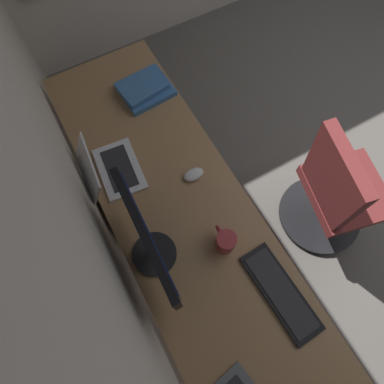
{
  "coord_description": "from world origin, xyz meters",
  "views": [
    {
      "loc": [
        -0.19,
        2.25,
        2.16
      ],
      "look_at": [
        0.25,
        2.01,
        0.95
      ],
      "focal_mm": 29.79,
      "sensor_mm": 36.0,
      "label": 1
    }
  ],
  "objects_px": {
    "book_stack_near": "(144,88)",
    "office_chair": "(334,195)",
    "drawer_pedestal": "(159,199)",
    "coffee_mug": "(225,241)",
    "mouse_main": "(194,174)",
    "laptop_left": "(107,169)",
    "monitor_primary": "(149,242)",
    "keyboard_main": "(281,292)"
  },
  "relations": [
    {
      "from": "book_stack_near",
      "to": "office_chair",
      "type": "relative_size",
      "value": 0.3
    },
    {
      "from": "drawer_pedestal",
      "to": "coffee_mug",
      "type": "xyz_separation_m",
      "value": [
        -0.49,
        -0.12,
        0.44
      ]
    },
    {
      "from": "drawer_pedestal",
      "to": "mouse_main",
      "type": "relative_size",
      "value": 6.68
    },
    {
      "from": "laptop_left",
      "to": "coffee_mug",
      "type": "xyz_separation_m",
      "value": [
        -0.58,
        -0.31,
        0.01
      ]
    },
    {
      "from": "coffee_mug",
      "to": "drawer_pedestal",
      "type": "bearing_deg",
      "value": 14.21
    },
    {
      "from": "mouse_main",
      "to": "book_stack_near",
      "type": "distance_m",
      "value": 0.58
    },
    {
      "from": "mouse_main",
      "to": "coffee_mug",
      "type": "bearing_deg",
      "value": 172.98
    },
    {
      "from": "monitor_primary",
      "to": "coffee_mug",
      "type": "distance_m",
      "value": 0.36
    },
    {
      "from": "monitor_primary",
      "to": "keyboard_main",
      "type": "distance_m",
      "value": 0.61
    },
    {
      "from": "keyboard_main",
      "to": "office_chair",
      "type": "bearing_deg",
      "value": -67.29
    },
    {
      "from": "book_stack_near",
      "to": "laptop_left",
      "type": "bearing_deg",
      "value": 134.5
    },
    {
      "from": "office_chair",
      "to": "laptop_left",
      "type": "bearing_deg",
      "value": 60.66
    },
    {
      "from": "mouse_main",
      "to": "coffee_mug",
      "type": "xyz_separation_m",
      "value": [
        -0.37,
        0.05,
        0.04
      ]
    },
    {
      "from": "coffee_mug",
      "to": "office_chair",
      "type": "bearing_deg",
      "value": -91.53
    },
    {
      "from": "coffee_mug",
      "to": "monitor_primary",
      "type": "bearing_deg",
      "value": 68.89
    },
    {
      "from": "keyboard_main",
      "to": "mouse_main",
      "type": "xyz_separation_m",
      "value": [
        0.66,
        0.06,
        0.01
      ]
    },
    {
      "from": "laptop_left",
      "to": "book_stack_near",
      "type": "distance_m",
      "value": 0.53
    },
    {
      "from": "monitor_primary",
      "to": "office_chair",
      "type": "bearing_deg",
      "value": -97.25
    },
    {
      "from": "monitor_primary",
      "to": "office_chair",
      "type": "distance_m",
      "value": 1.17
    },
    {
      "from": "drawer_pedestal",
      "to": "mouse_main",
      "type": "xyz_separation_m",
      "value": [
        -0.12,
        -0.17,
        0.4
      ]
    },
    {
      "from": "keyboard_main",
      "to": "coffee_mug",
      "type": "relative_size",
      "value": 3.31
    },
    {
      "from": "drawer_pedestal",
      "to": "book_stack_near",
      "type": "relative_size",
      "value": 2.39
    },
    {
      "from": "drawer_pedestal",
      "to": "monitor_primary",
      "type": "relative_size",
      "value": 1.31
    },
    {
      "from": "drawer_pedestal",
      "to": "office_chair",
      "type": "xyz_separation_m",
      "value": [
        -0.51,
        -0.88,
        0.11
      ]
    },
    {
      "from": "book_stack_near",
      "to": "office_chair",
      "type": "height_order",
      "value": "office_chair"
    },
    {
      "from": "keyboard_main",
      "to": "mouse_main",
      "type": "relative_size",
      "value": 4.09
    },
    {
      "from": "book_stack_near",
      "to": "mouse_main",
      "type": "bearing_deg",
      "value": 178.53
    },
    {
      "from": "laptop_left",
      "to": "mouse_main",
      "type": "distance_m",
      "value": 0.42
    },
    {
      "from": "drawer_pedestal",
      "to": "monitor_primary",
      "type": "bearing_deg",
      "value": 155.78
    },
    {
      "from": "coffee_mug",
      "to": "office_chair",
      "type": "distance_m",
      "value": 0.83
    },
    {
      "from": "keyboard_main",
      "to": "coffee_mug",
      "type": "height_order",
      "value": "coffee_mug"
    },
    {
      "from": "drawer_pedestal",
      "to": "keyboard_main",
      "type": "xyz_separation_m",
      "value": [
        -0.79,
        -0.22,
        0.39
      ]
    },
    {
      "from": "drawer_pedestal",
      "to": "book_stack_near",
      "type": "distance_m",
      "value": 0.64
    },
    {
      "from": "laptop_left",
      "to": "drawer_pedestal",
      "type": "bearing_deg",
      "value": -115.57
    },
    {
      "from": "mouse_main",
      "to": "coffee_mug",
      "type": "distance_m",
      "value": 0.37
    },
    {
      "from": "drawer_pedestal",
      "to": "monitor_primary",
      "type": "xyz_separation_m",
      "value": [
        -0.38,
        0.17,
        0.61
      ]
    },
    {
      "from": "mouse_main",
      "to": "coffee_mug",
      "type": "height_order",
      "value": "coffee_mug"
    },
    {
      "from": "keyboard_main",
      "to": "coffee_mug",
      "type": "bearing_deg",
      "value": 18.76
    },
    {
      "from": "drawer_pedestal",
      "to": "keyboard_main",
      "type": "relative_size",
      "value": 1.63
    },
    {
      "from": "laptop_left",
      "to": "coffee_mug",
      "type": "height_order",
      "value": "laptop_left"
    },
    {
      "from": "coffee_mug",
      "to": "office_chair",
      "type": "xyz_separation_m",
      "value": [
        -0.02,
        -0.76,
        -0.33
      ]
    },
    {
      "from": "monitor_primary",
      "to": "laptop_left",
      "type": "bearing_deg",
      "value": 2.44
    }
  ]
}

